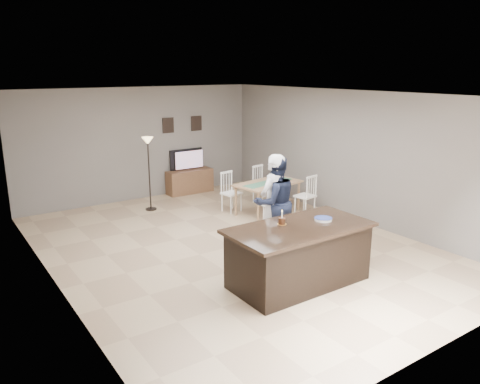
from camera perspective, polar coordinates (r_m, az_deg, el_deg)
floor at (r=8.51m, az=-1.01°, el=-6.66°), size 8.00×8.00×0.00m
room_shell at (r=8.05m, az=-1.06°, el=4.52°), size 8.00×8.00×8.00m
kitchen_island at (r=7.02m, az=7.19°, el=-7.60°), size 2.15×1.10×0.90m
tv_console at (r=12.11m, az=-6.14°, el=1.30°), size 1.20×0.40×0.60m
television at (r=12.05m, az=-6.38°, el=3.96°), size 0.91×0.12×0.53m
tv_screen_glow at (r=11.98m, az=-6.20°, el=3.94°), size 0.78×0.00×0.78m
picture_frames at (r=12.01m, az=-7.02°, el=8.19°), size 1.10×0.02×0.38m
doorway at (r=4.89m, az=-15.70°, el=-8.11°), size 0.00×2.10×2.65m
woman at (r=8.21m, az=4.04°, el=-1.23°), size 0.72×0.60×1.70m
man at (r=8.24m, az=4.27°, el=-1.29°), size 0.90×0.74×1.67m
birthday_cake at (r=6.90m, az=5.13°, el=-3.53°), size 0.14×0.14×0.22m
plate_stack at (r=7.16m, az=10.11°, el=-3.27°), size 0.27×0.27×0.04m
dining_table at (r=10.32m, az=3.43°, el=0.51°), size 1.65×1.86×0.89m
floor_lamp at (r=10.56m, az=-11.12°, el=4.59°), size 0.25×0.25×1.66m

